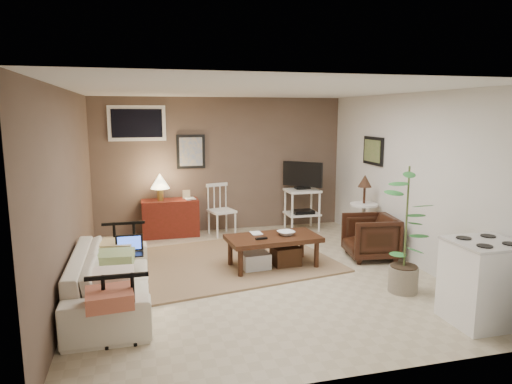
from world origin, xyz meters
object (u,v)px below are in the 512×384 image
object	(u,v)px
sofa	(111,269)
spindle_chair	(221,211)
potted_plant	(406,225)
stove	(483,282)
coffee_table	(272,249)
armchair	(370,235)
tv_stand	(302,194)
red_console	(169,214)
side_table	(364,202)

from	to	relation	value
sofa	spindle_chair	distance (m)	3.17
potted_plant	stove	world-z (taller)	potted_plant
coffee_table	armchair	bearing A→B (deg)	2.10
coffee_table	armchair	size ratio (longest dim) A/B	1.85
potted_plant	stove	xyz separation A→B (m)	(0.31, -0.93, -0.39)
spindle_chair	armchair	size ratio (longest dim) A/B	1.27
spindle_chair	tv_stand	size ratio (longest dim) A/B	0.71
spindle_chair	potted_plant	size ratio (longest dim) A/B	0.58
coffee_table	armchair	xyz separation A→B (m)	(1.52, 0.06, 0.09)
spindle_chair	stove	size ratio (longest dim) A/B	1.03
stove	red_console	bearing A→B (deg)	124.27
tv_stand	sofa	bearing A→B (deg)	-140.92
red_console	tv_stand	distance (m)	2.41
sofa	potted_plant	world-z (taller)	potted_plant
potted_plant	armchair	bearing A→B (deg)	79.21
tv_stand	armchair	world-z (taller)	tv_stand
sofa	stove	size ratio (longest dim) A/B	2.41
side_table	spindle_chair	bearing A→B (deg)	147.90
side_table	sofa	bearing A→B (deg)	-160.23
red_console	tv_stand	bearing A→B (deg)	-4.03
sofa	tv_stand	distance (m)	4.15
red_console	spindle_chair	size ratio (longest dim) A/B	1.24
coffee_table	sofa	distance (m)	2.22
sofa	side_table	size ratio (longest dim) A/B	1.80
potted_plant	stove	bearing A→B (deg)	-71.40
armchair	potted_plant	xyz separation A→B (m)	(-0.24, -1.27, 0.47)
coffee_table	spindle_chair	bearing A→B (deg)	100.81
red_console	potted_plant	xyz separation A→B (m)	(2.54, -3.26, 0.44)
tv_stand	coffee_table	bearing A→B (deg)	-120.88
armchair	potted_plant	size ratio (longest dim) A/B	0.46
red_console	tv_stand	xyz separation A→B (m)	(2.38, -0.17, 0.28)
spindle_chair	tv_stand	bearing A→B (deg)	-1.97
red_console	stove	bearing A→B (deg)	-55.73
side_table	stove	bearing A→B (deg)	-92.31
red_console	armchair	distance (m)	3.42
coffee_table	sofa	bearing A→B (deg)	-160.69
sofa	armchair	world-z (taller)	sofa
coffee_table	sofa	xyz separation A→B (m)	(-2.09, -0.73, 0.14)
tv_stand	side_table	world-z (taller)	tv_stand
spindle_chair	side_table	world-z (taller)	side_table
sofa	armchair	xyz separation A→B (m)	(3.61, 0.79, -0.06)
sofa	side_table	distance (m)	4.04
spindle_chair	coffee_table	bearing A→B (deg)	-79.19
tv_stand	red_console	bearing A→B (deg)	175.97
armchair	tv_stand	bearing A→B (deg)	-159.39
tv_stand	potted_plant	world-z (taller)	potted_plant
potted_plant	sofa	bearing A→B (deg)	171.89
red_console	coffee_table	bearing A→B (deg)	-58.34
coffee_table	stove	world-z (taller)	stove
spindle_chair	potted_plant	xyz separation A→B (m)	(1.65, -3.14, 0.40)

